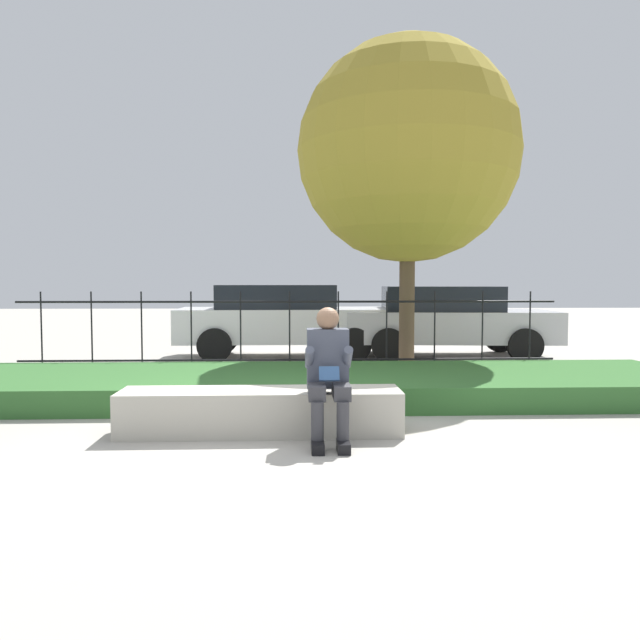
{
  "coord_description": "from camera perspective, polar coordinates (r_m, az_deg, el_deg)",
  "views": [
    {
      "loc": [
        0.07,
        -5.93,
        1.44
      ],
      "look_at": [
        0.35,
        0.66,
        1.05
      ],
      "focal_mm": 35.0,
      "sensor_mm": 36.0,
      "label": 1
    }
  ],
  "objects": [
    {
      "name": "ground_plane",
      "position": [
        6.1,
        -3.03,
        -10.27
      ],
      "size": [
        60.0,
        60.0,
        0.0
      ],
      "primitive_type": "plane",
      "color": "#A8A399"
    },
    {
      "name": "stone_bench",
      "position": [
        6.07,
        -5.43,
        -8.55
      ],
      "size": [
        2.68,
        0.59,
        0.42
      ],
      "color": "#B7B2A3",
      "rests_on": "ground_plane"
    },
    {
      "name": "person_seated_reader",
      "position": [
        5.67,
        0.76,
        -4.55
      ],
      "size": [
        0.42,
        0.73,
        1.22
      ],
      "color": "black",
      "rests_on": "ground_plane"
    },
    {
      "name": "grass_berm",
      "position": [
        7.95,
        -2.88,
        -5.96
      ],
      "size": [
        10.24,
        2.42,
        0.3
      ],
      "color": "#33662D",
      "rests_on": "ground_plane"
    },
    {
      "name": "iron_fence",
      "position": [
        9.57,
        -2.8,
        -1.09
      ],
      "size": [
        8.24,
        0.03,
        1.32
      ],
      "color": "black",
      "rests_on": "ground_plane"
    },
    {
      "name": "car_parked_right",
      "position": [
        12.41,
        11.45,
        0.06
      ],
      "size": [
        4.09,
        2.23,
        1.38
      ],
      "rotation": [
        0.0,
        0.0,
        -0.07
      ],
      "color": "#B7B7BC",
      "rests_on": "ground_plane"
    },
    {
      "name": "car_parked_center",
      "position": [
        12.14,
        -3.44,
        0.12
      ],
      "size": [
        4.12,
        1.88,
        1.41
      ],
      "rotation": [
        0.0,
        0.0,
        0.02
      ],
      "color": "silver",
      "rests_on": "ground_plane"
    },
    {
      "name": "tree_behind_fence",
      "position": [
        10.52,
        8.06,
        14.97
      ],
      "size": [
        3.58,
        3.58,
        5.36
      ],
      "color": "brown",
      "rests_on": "ground_plane"
    }
  ]
}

